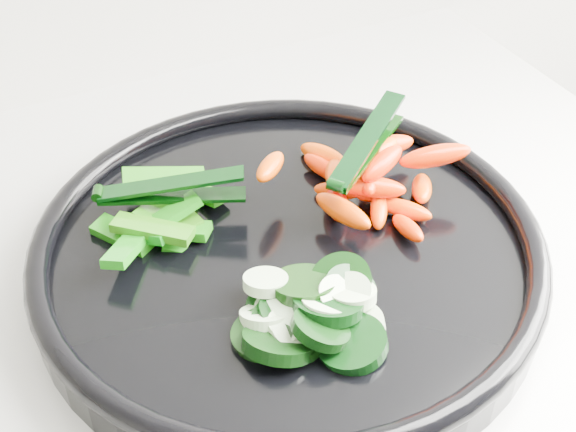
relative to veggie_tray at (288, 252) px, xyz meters
name	(u,v)px	position (x,y,z in m)	size (l,w,h in m)	color
veggie_tray	(288,252)	(0.00, 0.00, 0.00)	(0.46, 0.46, 0.04)	black
cucumber_pile	(307,315)	(-0.02, -0.07, 0.01)	(0.12, 0.12, 0.04)	black
carrot_pile	(366,179)	(0.08, 0.02, 0.02)	(0.17, 0.15, 0.05)	#FB5700
pepper_pile	(160,217)	(-0.08, 0.06, 0.01)	(0.11, 0.11, 0.03)	#256B0A
tong_carrot	(365,147)	(0.08, 0.03, 0.05)	(0.10, 0.08, 0.02)	black
tong_pepper	(167,190)	(-0.07, 0.07, 0.03)	(0.11, 0.06, 0.02)	black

